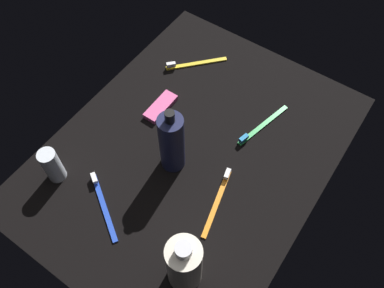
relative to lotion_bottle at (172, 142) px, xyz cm
name	(u,v)px	position (x,y,z in cm)	size (l,w,h in cm)	color
ground_plane	(192,152)	(5.42, -1.88, -9.61)	(84.00, 64.00, 1.20)	black
lotion_bottle	(172,142)	(0.00, 0.00, 0.00)	(5.91, 5.91, 20.38)	#1A1E40
bodywash_bottle	(184,264)	(-20.78, -18.25, -0.76)	(7.08, 7.08, 18.21)	silver
deodorant_stick	(52,165)	(-18.98, 20.73, -4.00)	(4.21, 4.21, 10.03)	silver
toothbrush_blue	(102,202)	(-18.34, 6.89, -8.40)	(10.61, 15.87, 2.10)	blue
toothbrush_yellow	(193,63)	(29.52, 14.59, -8.40)	(14.04, 13.09, 2.10)	yellow
toothbrush_green	(261,127)	(21.25, -12.61, -8.40)	(17.78, 5.38, 2.10)	green
toothbrush_orange	(218,198)	(-2.11, -14.60, -8.40)	(17.78, 5.40, 2.10)	orange
snack_bar_pink	(161,107)	(11.51, 12.59, -8.26)	(10.40, 4.00, 1.50)	#E55999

